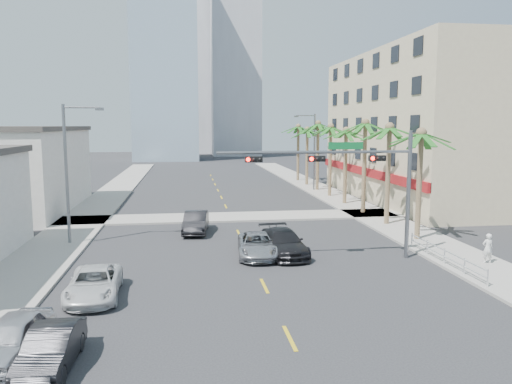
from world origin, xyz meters
TOP-DOWN VIEW (x-y plane):
  - ground at (0.00, 0.00)m, footprint 260.00×260.00m
  - sidewalk_right at (12.00, 20.00)m, footprint 4.00×120.00m
  - sidewalk_left at (-12.00, 20.00)m, footprint 4.00×120.00m
  - sidewalk_cross at (0.00, 22.00)m, footprint 80.00×4.00m
  - building_right at (21.99, 30.00)m, footprint 15.25×28.00m
  - building_left_far at (-19.50, 28.00)m, footprint 11.00×18.00m
  - tower_far_left at (-8.00, 95.00)m, footprint 14.00×14.00m
  - tower_far_right at (9.00, 110.00)m, footprint 12.00×12.00m
  - tower_far_center at (-3.00, 125.00)m, footprint 16.00×16.00m
  - traffic_signal_mast at (5.78, 7.95)m, footprint 11.12×0.54m
  - palm_tree_0 at (11.60, 12.00)m, footprint 4.80×4.80m
  - palm_tree_1 at (11.60, 17.20)m, footprint 4.80×4.80m
  - palm_tree_2 at (11.60, 22.40)m, footprint 4.80×4.80m
  - palm_tree_3 at (11.60, 27.60)m, footprint 4.80×4.80m
  - palm_tree_4 at (11.60, 32.80)m, footprint 4.80×4.80m
  - palm_tree_5 at (11.60, 38.00)m, footprint 4.80×4.80m
  - palm_tree_6 at (11.60, 43.20)m, footprint 4.80×4.80m
  - palm_tree_7 at (11.60, 48.40)m, footprint 4.80×4.80m
  - streetlight_left at (-11.00, 14.00)m, footprint 2.55×0.25m
  - streetlight_right at (11.00, 38.00)m, footprint 2.55×0.25m
  - guardrail at (10.30, 6.00)m, footprint 0.08×8.08m
  - car_parked_near at (-9.40, -2.37)m, footprint 2.16×4.42m
  - car_parked_mid at (-7.96, -3.20)m, footprint 1.50×4.00m
  - car_parked_far at (-7.80, 3.39)m, footprint 2.41×4.87m
  - car_lane_left at (-3.04, 16.56)m, footprint 2.08×4.75m
  - car_lane_center at (0.45, 9.49)m, footprint 2.67×5.08m
  - car_lane_right at (2.00, 9.57)m, footprint 2.61×5.39m
  - pedestrian at (12.70, 5.80)m, footprint 0.61×0.41m

SIDE VIEW (x-z plane):
  - ground at x=0.00m, z-range 0.00..0.00m
  - sidewalk_right at x=12.00m, z-range 0.00..0.15m
  - sidewalk_left at x=-12.00m, z-range 0.00..0.15m
  - sidewalk_cross at x=0.00m, z-range 0.00..0.15m
  - car_parked_mid at x=-7.96m, z-range 0.00..1.30m
  - car_parked_far at x=-7.80m, z-range 0.00..1.33m
  - guardrail at x=10.30m, z-range 0.17..1.17m
  - car_lane_center at x=0.45m, z-range 0.00..1.36m
  - car_parked_near at x=-9.40m, z-range 0.00..1.45m
  - car_lane_right at x=2.00m, z-range 0.00..1.51m
  - car_lane_left at x=-3.04m, z-range 0.00..1.52m
  - pedestrian at x=12.70m, z-range 0.15..1.81m
  - building_left_far at x=-19.50m, z-range 0.00..7.20m
  - streetlight_left at x=-11.00m, z-range 0.56..9.56m
  - streetlight_right at x=11.00m, z-range 0.56..9.56m
  - traffic_signal_mast at x=5.78m, z-range 1.46..8.66m
  - palm_tree_0 at x=11.60m, z-range 3.18..10.98m
  - palm_tree_3 at x=11.60m, z-range 3.18..10.98m
  - palm_tree_6 at x=11.60m, z-range 3.18..10.98m
  - palm_tree_1 at x=11.60m, z-range 3.35..11.51m
  - palm_tree_4 at x=11.60m, z-range 3.35..11.51m
  - palm_tree_7 at x=11.60m, z-range 3.35..11.51m
  - building_right at x=21.99m, z-range 0.00..15.00m
  - palm_tree_2 at x=11.60m, z-range 3.52..12.04m
  - palm_tree_5 at x=11.60m, z-range 3.52..12.04m
  - tower_far_center at x=-3.00m, z-range 0.00..42.00m
  - tower_far_left at x=-8.00m, z-range 0.00..48.00m
  - tower_far_right at x=9.00m, z-range 0.00..60.00m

